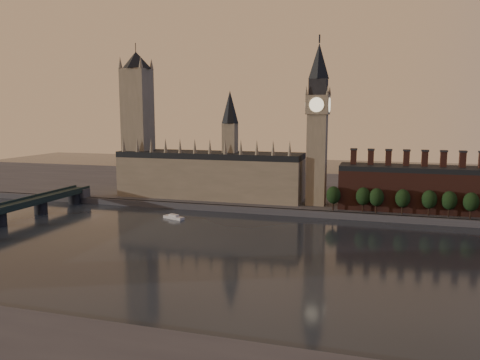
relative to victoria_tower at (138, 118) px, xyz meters
name	(u,v)px	position (x,y,z in m)	size (l,w,h in m)	color
ground	(260,259)	(120.00, -115.00, -59.09)	(900.00, 900.00, 0.00)	black
north_bank	(314,190)	(120.00, 63.04, -57.09)	(900.00, 182.00, 4.00)	#4C4C51
palace_of_westminster	(210,173)	(55.59, -0.09, -37.46)	(130.00, 30.30, 74.00)	gray
victoria_tower	(138,118)	(0.00, 0.00, 0.00)	(24.00, 24.00, 108.00)	gray
big_ben	(318,123)	(130.00, -5.00, -2.26)	(15.00, 15.00, 107.00)	gray
chimney_block	(432,188)	(200.00, -5.00, -41.27)	(110.00, 25.00, 37.00)	#4C261D
embankment_tree_0	(333,195)	(142.61, -20.80, -45.62)	(8.60, 8.60, 14.88)	black
embankment_tree_1	(363,196)	(160.09, -19.93, -45.62)	(8.60, 8.60, 14.88)	black
embankment_tree_2	(377,197)	(167.81, -21.15, -45.62)	(8.60, 8.60, 14.88)	black
embankment_tree_3	(403,198)	(182.54, -20.53, -45.62)	(8.60, 8.60, 14.88)	black
embankment_tree_4	(429,199)	(197.12, -19.73, -45.62)	(8.60, 8.60, 14.88)	black
embankment_tree_5	(449,200)	(207.74, -20.10, -45.62)	(8.60, 8.60, 14.88)	black
embankment_tree_6	(471,202)	(218.87, -21.41, -45.62)	(8.60, 8.60, 14.88)	black
river_boat	(174,217)	(51.52, -53.74, -58.03)	(14.35, 8.24, 2.76)	silver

